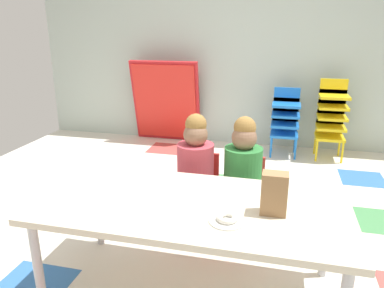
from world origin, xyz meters
name	(u,v)px	position (x,y,z in m)	size (l,w,h in m)	color
ground_plane	(208,230)	(0.00, 0.00, -0.01)	(5.50, 4.65, 0.02)	silver
back_wall	(246,46)	(0.00, 2.32, 1.25)	(5.50, 0.10, 2.51)	#B2C1B7
craft_table	(192,210)	(0.05, -0.70, 0.53)	(1.68, 0.80, 0.58)	beige
seated_child_near_camera	(196,165)	(-0.08, -0.08, 0.55)	(0.33, 0.33, 0.92)	red
seated_child_middle_seat	(243,169)	(0.26, -0.08, 0.55)	(0.32, 0.31, 0.92)	red
kid_chair_blue_stack	(285,118)	(0.55, 1.95, 0.46)	(0.32, 0.30, 0.80)	blue
kid_chair_yellow_stack	(332,115)	(1.06, 1.95, 0.52)	(0.32, 0.30, 0.92)	yellow
folded_activity_table	(166,102)	(-1.00, 2.12, 0.54)	(0.90, 0.29, 1.09)	red
paper_bag_brown	(274,194)	(0.48, -0.72, 0.69)	(0.13, 0.09, 0.22)	#9E754C
paper_plate_near_edge	(227,221)	(0.26, -0.87, 0.59)	(0.18, 0.18, 0.01)	white
donut_powdered_on_plate	(227,218)	(0.26, -0.87, 0.60)	(0.11, 0.11, 0.03)	white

